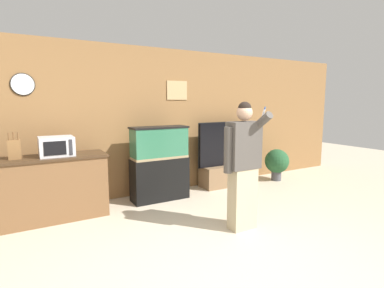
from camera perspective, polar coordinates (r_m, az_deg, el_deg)
ground_plane at (r=3.22m, az=8.70°, el=-23.03°), size 18.00×18.00×0.00m
wall_back_paneled at (r=5.32m, az=-10.65°, el=4.08°), size 10.00×0.08×2.60m
counter_island at (r=4.69m, az=-26.42°, el=-7.67°), size 1.70×0.57×0.91m
microwave at (r=4.57m, az=-24.41°, el=-0.39°), size 0.45×0.39×0.27m
knife_block at (r=4.53m, az=-30.75°, el=-0.84°), size 0.15×0.09×0.35m
aquarium_on_stand at (r=5.08m, az=-6.19°, el=-3.70°), size 0.96×0.36×1.25m
tv_on_stand at (r=5.99m, az=6.23°, el=-4.42°), size 1.19×0.40×1.27m
person_standing at (r=3.90m, az=9.67°, el=-3.80°), size 0.52×0.39×1.66m
potted_plant at (r=6.59m, az=15.86°, el=-3.31°), size 0.51×0.51×0.67m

